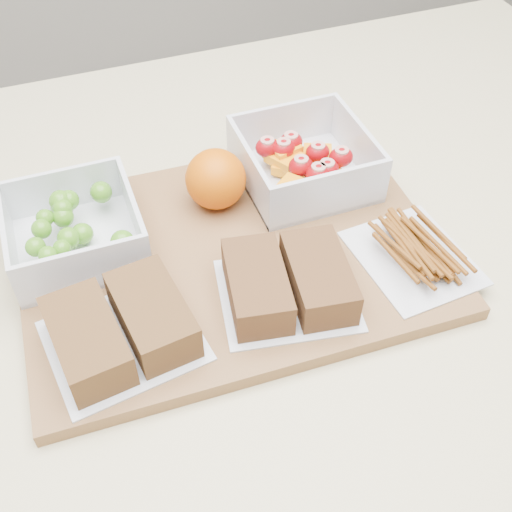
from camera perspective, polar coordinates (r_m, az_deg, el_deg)
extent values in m
cube|color=beige|center=(1.03, 0.35, -18.41)|extent=(1.20, 0.90, 0.90)
cube|color=brown|center=(0.66, -2.24, 0.01)|extent=(0.43, 0.31, 0.02)
cube|color=silver|center=(0.68, -15.51, 0.89)|extent=(0.13, 0.13, 0.00)
cube|color=silver|center=(0.71, -16.70, 5.61)|extent=(0.13, 0.00, 0.05)
cube|color=silver|center=(0.62, -15.03, -1.33)|extent=(0.13, 0.00, 0.05)
cube|color=silver|center=(0.66, -10.77, 3.71)|extent=(0.00, 0.12, 0.05)
cube|color=silver|center=(0.67, -21.05, 1.03)|extent=(0.00, 0.12, 0.05)
sphere|color=#498B1C|center=(0.66, -16.32, 1.53)|extent=(0.02, 0.02, 0.02)
sphere|color=#498B1C|center=(0.65, -19.01, 0.76)|extent=(0.02, 0.02, 0.02)
sphere|color=#498B1C|center=(0.68, -16.81, 4.05)|extent=(0.02, 0.02, 0.02)
sphere|color=#498B1C|center=(0.67, -15.16, 1.93)|extent=(0.02, 0.02, 0.02)
sphere|color=#498B1C|center=(0.67, -18.53, 2.29)|extent=(0.02, 0.02, 0.02)
sphere|color=#498B1C|center=(0.66, -16.18, 1.47)|extent=(0.02, 0.02, 0.02)
sphere|color=#498B1C|center=(0.68, -18.25, 3.25)|extent=(0.02, 0.02, 0.02)
sphere|color=#498B1C|center=(0.63, -11.78, 1.23)|extent=(0.02, 0.02, 0.02)
sphere|color=#498B1C|center=(0.69, -13.60, 5.54)|extent=(0.02, 0.02, 0.02)
sphere|color=#498B1C|center=(0.69, -16.99, 4.69)|extent=(0.02, 0.02, 0.02)
sphere|color=#498B1C|center=(0.64, -18.01, 0.05)|extent=(0.02, 0.02, 0.02)
sphere|color=#498B1C|center=(0.69, -13.63, 5.54)|extent=(0.02, 0.02, 0.02)
sphere|color=#498B1C|center=(0.63, -14.53, -0.29)|extent=(0.02, 0.02, 0.02)
sphere|color=#498B1C|center=(0.69, -16.72, 4.20)|extent=(0.02, 0.02, 0.02)
sphere|color=#498B1C|center=(0.68, -16.77, 3.34)|extent=(0.02, 0.02, 0.02)
sphere|color=#498B1C|center=(0.69, -16.30, 4.79)|extent=(0.02, 0.02, 0.02)
sphere|color=#498B1C|center=(0.62, -11.67, 1.00)|extent=(0.02, 0.02, 0.02)
sphere|color=#498B1C|center=(0.64, -11.40, 0.32)|extent=(0.02, 0.02, 0.02)
sphere|color=#498B1C|center=(0.68, -16.82, 3.73)|extent=(0.02, 0.02, 0.02)
sphere|color=#498B1C|center=(0.65, -16.87, 0.66)|extent=(0.02, 0.02, 0.02)
sphere|color=#498B1C|center=(0.69, -16.87, 4.00)|extent=(0.02, 0.02, 0.02)
cube|color=silver|center=(0.74, 4.23, 7.04)|extent=(0.14, 0.14, 0.01)
cube|color=silver|center=(0.77, 2.37, 11.49)|extent=(0.14, 0.01, 0.06)
cube|color=silver|center=(0.68, 6.56, 5.41)|extent=(0.14, 0.01, 0.06)
cube|color=silver|center=(0.75, 9.05, 9.64)|extent=(0.01, 0.13, 0.06)
cube|color=silver|center=(0.70, -0.64, 7.53)|extent=(0.01, 0.13, 0.06)
cube|color=orange|center=(0.72, 5.30, 7.03)|extent=(0.04, 0.05, 0.01)
cube|color=orange|center=(0.74, 2.71, 8.86)|extent=(0.05, 0.06, 0.01)
cube|color=orange|center=(0.74, 4.95, 8.35)|extent=(0.05, 0.05, 0.01)
cube|color=orange|center=(0.75, 5.50, 8.73)|extent=(0.05, 0.05, 0.01)
cube|color=orange|center=(0.73, 2.53, 8.72)|extent=(0.04, 0.05, 0.01)
cube|color=orange|center=(0.73, 2.54, 9.46)|extent=(0.04, 0.03, 0.01)
cube|color=orange|center=(0.69, 3.53, 6.00)|extent=(0.04, 0.05, 0.01)
cube|color=orange|center=(0.71, 6.46, 6.99)|extent=(0.04, 0.04, 0.01)
cube|color=orange|center=(0.73, 2.91, 7.97)|extent=(0.04, 0.04, 0.01)
ellipsoid|color=#A6080F|center=(0.72, 5.49, 9.15)|extent=(0.03, 0.02, 0.02)
ellipsoid|color=#A6080F|center=(0.70, 6.31, 7.62)|extent=(0.03, 0.02, 0.02)
ellipsoid|color=#A6080F|center=(0.73, 1.01, 9.64)|extent=(0.03, 0.02, 0.02)
ellipsoid|color=#A6080F|center=(0.72, 7.56, 8.71)|extent=(0.03, 0.02, 0.02)
ellipsoid|color=#A6080F|center=(0.73, 2.46, 9.50)|extent=(0.03, 0.02, 0.02)
ellipsoid|color=#A6080F|center=(0.70, 5.54, 7.29)|extent=(0.03, 0.02, 0.02)
ellipsoid|color=#A6080F|center=(0.70, 4.01, 7.99)|extent=(0.03, 0.02, 0.02)
ellipsoid|color=#A6080F|center=(0.74, 3.11, 10.08)|extent=(0.03, 0.02, 0.02)
sphere|color=#DD5F05|center=(0.69, -3.60, 6.84)|extent=(0.07, 0.07, 0.07)
cube|color=silver|center=(0.59, -11.67, -7.40)|extent=(0.15, 0.13, 0.00)
cube|color=brown|center=(0.57, -14.77, -7.29)|extent=(0.07, 0.11, 0.04)
cube|color=brown|center=(0.58, -9.19, -5.15)|extent=(0.07, 0.11, 0.04)
cube|color=silver|center=(0.61, 2.78, -3.49)|extent=(0.14, 0.13, 0.00)
cube|color=brown|center=(0.59, 0.09, -2.66)|extent=(0.07, 0.11, 0.04)
cube|color=brown|center=(0.60, 5.57, -1.90)|extent=(0.07, 0.11, 0.04)
cube|color=silver|center=(0.66, 13.75, -0.16)|extent=(0.11, 0.13, 0.00)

